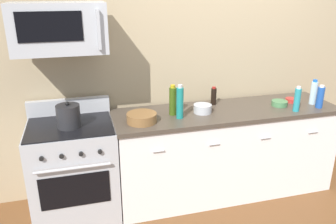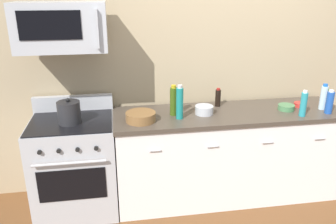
{
  "view_description": "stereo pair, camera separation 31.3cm",
  "coord_description": "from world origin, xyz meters",
  "px_view_note": "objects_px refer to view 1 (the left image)",
  "views": [
    {
      "loc": [
        -1.4,
        -2.89,
        2.06
      ],
      "look_at": [
        -0.62,
        -0.05,
        0.97
      ],
      "focal_mm": 36.26,
      "sensor_mm": 36.0,
      "label": 1
    },
    {
      "loc": [
        -1.09,
        -2.96,
        2.06
      ],
      "look_at": [
        -0.62,
        -0.05,
        0.97
      ],
      "focal_mm": 36.26,
      "sensor_mm": 36.0,
      "label": 2
    }
  ],
  "objects_px": {
    "microwave": "(59,28)",
    "bowl_red_small": "(291,100)",
    "bottle_water_clear": "(313,92)",
    "range_oven": "(75,170)",
    "bottle_soy_sauce_dark": "(214,96)",
    "bowl_steel_prep": "(203,108)",
    "bottle_soda_blue": "(320,97)",
    "bowl_wooden_salad": "(142,117)",
    "bowl_green_glaze": "(280,103)",
    "bottle_dish_soap": "(297,99)",
    "bottle_hot_sauce_red": "(315,92)",
    "bottle_sparkling_teal": "(180,102)",
    "stockpot": "(68,116)",
    "bottle_olive_oil": "(173,101)"
  },
  "relations": [
    {
      "from": "bottle_soy_sauce_dark",
      "to": "bottle_olive_oil",
      "type": "height_order",
      "value": "bottle_olive_oil"
    },
    {
      "from": "bottle_soy_sauce_dark",
      "to": "bottle_dish_soap",
      "type": "relative_size",
      "value": 0.75
    },
    {
      "from": "bowl_steel_prep",
      "to": "bowl_red_small",
      "type": "height_order",
      "value": "bowl_steel_prep"
    },
    {
      "from": "microwave",
      "to": "bottle_dish_soap",
      "type": "distance_m",
      "value": 2.27
    },
    {
      "from": "microwave",
      "to": "bottle_water_clear",
      "type": "xyz_separation_m",
      "value": [
        2.43,
        -0.12,
        -0.71
      ]
    },
    {
      "from": "bottle_soda_blue",
      "to": "bowl_green_glaze",
      "type": "xyz_separation_m",
      "value": [
        -0.35,
        0.15,
        -0.08
      ]
    },
    {
      "from": "microwave",
      "to": "bowl_red_small",
      "type": "relative_size",
      "value": 6.25
    },
    {
      "from": "range_oven",
      "to": "bowl_wooden_salad",
      "type": "bearing_deg",
      "value": -9.4
    },
    {
      "from": "range_oven",
      "to": "stockpot",
      "type": "relative_size",
      "value": 4.62
    },
    {
      "from": "bottle_sparkling_teal",
      "to": "bottle_soda_blue",
      "type": "bearing_deg",
      "value": -3.61
    },
    {
      "from": "bottle_soda_blue",
      "to": "bowl_green_glaze",
      "type": "relative_size",
      "value": 1.46
    },
    {
      "from": "range_oven",
      "to": "bottle_soda_blue",
      "type": "distance_m",
      "value": 2.49
    },
    {
      "from": "bottle_olive_oil",
      "to": "bottle_dish_soap",
      "type": "height_order",
      "value": "bottle_olive_oil"
    },
    {
      "from": "bowl_wooden_salad",
      "to": "bowl_green_glaze",
      "type": "bearing_deg",
      "value": 2.72
    },
    {
      "from": "bottle_water_clear",
      "to": "bowl_red_small",
      "type": "bearing_deg",
      "value": 148.23
    },
    {
      "from": "bowl_red_small",
      "to": "bowl_green_glaze",
      "type": "bearing_deg",
      "value": -158.95
    },
    {
      "from": "bottle_water_clear",
      "to": "bowl_wooden_salad",
      "type": "height_order",
      "value": "bottle_water_clear"
    },
    {
      "from": "bottle_hot_sauce_red",
      "to": "bowl_green_glaze",
      "type": "relative_size",
      "value": 1.04
    },
    {
      "from": "bowl_wooden_salad",
      "to": "bowl_red_small",
      "type": "bearing_deg",
      "value": 4.93
    },
    {
      "from": "bowl_red_small",
      "to": "stockpot",
      "type": "relative_size",
      "value": 0.52
    },
    {
      "from": "bottle_soy_sauce_dark",
      "to": "bottle_soda_blue",
      "type": "xyz_separation_m",
      "value": [
        0.99,
        -0.37,
        0.02
      ]
    },
    {
      "from": "microwave",
      "to": "bowl_red_small",
      "type": "distance_m",
      "value": 2.4
    },
    {
      "from": "microwave",
      "to": "bowl_wooden_salad",
      "type": "xyz_separation_m",
      "value": [
        0.63,
        -0.15,
        -0.79
      ]
    },
    {
      "from": "bowl_red_small",
      "to": "bottle_hot_sauce_red",
      "type": "bearing_deg",
      "value": 2.01
    },
    {
      "from": "range_oven",
      "to": "bottle_soy_sauce_dark",
      "type": "height_order",
      "value": "bottle_soy_sauce_dark"
    },
    {
      "from": "bottle_hot_sauce_red",
      "to": "bowl_green_glaze",
      "type": "distance_m",
      "value": 0.49
    },
    {
      "from": "microwave",
      "to": "bottle_water_clear",
      "type": "height_order",
      "value": "microwave"
    },
    {
      "from": "bowl_steel_prep",
      "to": "bowl_red_small",
      "type": "relative_size",
      "value": 1.47
    },
    {
      "from": "bowl_steel_prep",
      "to": "bottle_sparkling_teal",
      "type": "bearing_deg",
      "value": -162.51
    },
    {
      "from": "bottle_dish_soap",
      "to": "bowl_red_small",
      "type": "distance_m",
      "value": 0.3
    },
    {
      "from": "bottle_water_clear",
      "to": "stockpot",
      "type": "bearing_deg",
      "value": 179.58
    },
    {
      "from": "bottle_olive_oil",
      "to": "bowl_green_glaze",
      "type": "height_order",
      "value": "bottle_olive_oil"
    },
    {
      "from": "bottle_olive_oil",
      "to": "bottle_dish_soap",
      "type": "bearing_deg",
      "value": -10.49
    },
    {
      "from": "microwave",
      "to": "bowl_steel_prep",
      "type": "relative_size",
      "value": 4.26
    },
    {
      "from": "bottle_soy_sauce_dark",
      "to": "bottle_dish_soap",
      "type": "distance_m",
      "value": 0.81
    },
    {
      "from": "range_oven",
      "to": "bottle_soda_blue",
      "type": "relative_size",
      "value": 4.59
    },
    {
      "from": "bowl_steel_prep",
      "to": "bottle_dish_soap",
      "type": "bearing_deg",
      "value": -12.6
    },
    {
      "from": "bottle_soda_blue",
      "to": "bowl_red_small",
      "type": "bearing_deg",
      "value": 126.36
    },
    {
      "from": "bottle_soy_sauce_dark",
      "to": "microwave",
      "type": "bearing_deg",
      "value": -174.52
    },
    {
      "from": "range_oven",
      "to": "bottle_olive_oil",
      "type": "xyz_separation_m",
      "value": [
        0.95,
        0.0,
        0.59
      ]
    },
    {
      "from": "bottle_hot_sauce_red",
      "to": "bowl_steel_prep",
      "type": "relative_size",
      "value": 0.95
    },
    {
      "from": "bottle_sparkling_teal",
      "to": "stockpot",
      "type": "bearing_deg",
      "value": 177.47
    },
    {
      "from": "stockpot",
      "to": "bottle_soda_blue",
      "type": "bearing_deg",
      "value": -3.17
    },
    {
      "from": "bottle_water_clear",
      "to": "range_oven",
      "type": "bearing_deg",
      "value": 178.33
    },
    {
      "from": "microwave",
      "to": "bowl_steel_prep",
      "type": "bearing_deg",
      "value": -2.84
    },
    {
      "from": "bottle_water_clear",
      "to": "microwave",
      "type": "bearing_deg",
      "value": 177.27
    },
    {
      "from": "bottle_sparkling_teal",
      "to": "microwave",
      "type": "bearing_deg",
      "value": 171.82
    },
    {
      "from": "bowl_green_glaze",
      "to": "bowl_steel_prep",
      "type": "distance_m",
      "value": 0.83
    },
    {
      "from": "bottle_dish_soap",
      "to": "bowl_steel_prep",
      "type": "relative_size",
      "value": 1.43
    },
    {
      "from": "bottle_dish_soap",
      "to": "bowl_red_small",
      "type": "relative_size",
      "value": 2.1
    }
  ]
}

